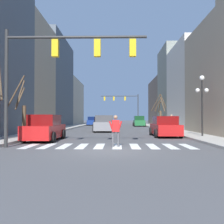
{
  "coord_description": "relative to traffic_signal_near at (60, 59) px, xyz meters",
  "views": [
    {
      "loc": [
        0.43,
        -11.54,
        1.47
      ],
      "look_at": [
        -0.13,
        19.36,
        2.12
      ],
      "focal_mm": 42.0,
      "sensor_mm": 36.0,
      "label": 1
    }
  ],
  "objects": [
    {
      "name": "ground_plane",
      "position": [
        2.37,
        -1.23,
        -4.34
      ],
      "size": [
        240.0,
        240.0,
        0.0
      ],
      "primitive_type": "plane",
      "color": "#4C4C4F"
    },
    {
      "name": "car_parked_right_far",
      "position": [
        6.52,
        7.5,
        -3.6
      ],
      "size": [
        2.0,
        4.61,
        1.57
      ],
      "rotation": [
        0.0,
        0.0,
        1.57
      ],
      "color": "red",
      "rests_on": "ground_plane"
    },
    {
      "name": "building_row_right",
      "position": [
        12.9,
        18.43,
        1.06
      ],
      "size": [
        6.0,
        53.49,
        12.45
      ],
      "color": "tan",
      "rests_on": "ground_plane"
    },
    {
      "name": "traffic_signal_near",
      "position": [
        0.0,
        0.0,
        0.0
      ],
      "size": [
        7.01,
        0.28,
        5.83
      ],
      "color": "#2D2D2D",
      "rests_on": "ground_plane"
    },
    {
      "name": "crosswalk_stripes",
      "position": [
        2.37,
        0.65,
        -4.34
      ],
      "size": [
        8.55,
        2.6,
        0.01
      ],
      "color": "white",
      "rests_on": "ground_plane"
    },
    {
      "name": "street_tree_right_mid",
      "position": [
        -3.71,
        5.17,
        -2.6
      ],
      "size": [
        1.23,
        1.16,
        4.27
      ],
      "color": "brown",
      "rests_on": "sidewalk_left"
    },
    {
      "name": "car_parked_right_mid",
      "position": [
        1.52,
        14.43,
        -3.55
      ],
      "size": [
        2.17,
        4.71,
        1.7
      ],
      "rotation": [
        0.0,
        0.0,
        -1.57
      ],
      "color": "gray",
      "rests_on": "ground_plane"
    },
    {
      "name": "street_lamp_right_corner",
      "position": [
        8.95,
        6.17,
        -1.11
      ],
      "size": [
        0.95,
        0.36,
        4.36
      ],
      "color": "black",
      "rests_on": "sidewalk_right"
    },
    {
      "name": "street_tree_left_near",
      "position": [
        9.15,
        25.44,
        -2.0
      ],
      "size": [
        2.29,
        1.9,
        4.74
      ],
      "color": "brown",
      "rests_on": "sidewalk_right"
    },
    {
      "name": "car_at_intersection",
      "position": [
        6.53,
        31.18,
        -3.53
      ],
      "size": [
        1.97,
        4.13,
        1.74
      ],
      "rotation": [
        0.0,
        0.0,
        1.57
      ],
      "color": "#236B38",
      "rests_on": "ground_plane"
    },
    {
      "name": "building_row_left",
      "position": [
        -8.16,
        21.18,
        1.6
      ],
      "size": [
        6.0,
        57.28,
        13.69
      ],
      "color": "#515B66",
      "rests_on": "ground_plane"
    },
    {
      "name": "pedestrian_near_right_corner",
      "position": [
        8.43,
        14.26,
        -3.23
      ],
      "size": [
        0.37,
        0.67,
        1.63
      ],
      "rotation": [
        0.0,
        0.0,
        2.0
      ],
      "color": "black",
      "rests_on": "sidewalk_right"
    },
    {
      "name": "traffic_signal_far",
      "position": [
        4.39,
        43.65,
        0.55
      ],
      "size": [
        8.12,
        0.28,
        6.51
      ],
      "color": "#2D2D2D",
      "rests_on": "ground_plane"
    },
    {
      "name": "car_parked_left_near",
      "position": [
        -1.79,
        3.89,
        -3.57
      ],
      "size": [
        1.97,
        4.68,
        1.65
      ],
      "rotation": [
        0.0,
        0.0,
        1.57
      ],
      "color": "red",
      "rests_on": "ground_plane"
    },
    {
      "name": "pedestrian_crossing_street",
      "position": [
        2.74,
        0.38,
        -3.4
      ],
      "size": [
        0.68,
        0.27,
        1.59
      ],
      "rotation": [
        0.0,
        0.0,
        3.31
      ],
      "color": "#4C4C51",
      "rests_on": "ground_plane"
    },
    {
      "name": "car_parked_left_mid",
      "position": [
        0.53,
        23.93,
        -3.62
      ],
      "size": [
        1.98,
        4.24,
        1.54
      ],
      "rotation": [
        0.0,
        0.0,
        -1.57
      ],
      "color": "black",
      "rests_on": "ground_plane"
    },
    {
      "name": "car_driving_toward_lane",
      "position": [
        -1.79,
        36.75,
        -3.57
      ],
      "size": [
        1.98,
        4.82,
        1.64
      ],
      "rotation": [
        0.0,
        0.0,
        1.57
      ],
      "color": "navy",
      "rests_on": "ground_plane"
    }
  ]
}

